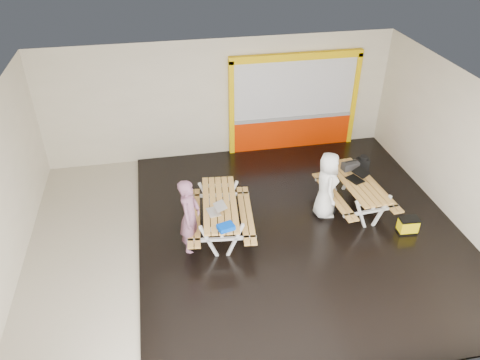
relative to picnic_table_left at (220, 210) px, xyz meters
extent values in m
cube|color=beige|center=(0.59, -0.24, -0.67)|extent=(10.00, 8.00, 0.01)
cube|color=white|center=(0.59, -0.24, 2.84)|extent=(10.00, 8.00, 0.01)
cube|color=beige|center=(0.59, 3.76, 1.08)|extent=(10.00, 0.01, 3.50)
cube|color=beige|center=(0.59, -4.25, 1.08)|extent=(10.00, 0.01, 3.50)
cube|color=beige|center=(-4.41, -0.24, 1.08)|extent=(0.01, 8.00, 3.50)
cube|color=beige|center=(5.60, -0.24, 1.08)|extent=(0.01, 8.00, 3.50)
cube|color=black|center=(1.84, -0.24, -0.64)|extent=(7.50, 7.98, 0.05)
cube|color=red|center=(2.79, 3.69, -0.17)|extent=(3.60, 0.12, 1.00)
cube|color=gray|center=(2.79, 3.69, 0.36)|extent=(3.60, 0.14, 0.10)
cube|color=silver|center=(2.79, 3.70, 1.27)|extent=(3.60, 0.08, 1.72)
cube|color=#FBC503|center=(0.92, 3.68, 0.78)|extent=(0.14, 0.16, 2.90)
cube|color=#FBC503|center=(4.66, 3.68, 0.78)|extent=(0.14, 0.16, 2.90)
cube|color=#FBC503|center=(2.79, 3.68, 2.23)|extent=(3.88, 0.16, 0.20)
cube|color=#D8A050|center=(-0.31, 0.03, 0.18)|extent=(0.37, 2.19, 0.04)
cube|color=#D8A050|center=(-0.15, 0.02, 0.18)|extent=(0.37, 2.19, 0.04)
cube|color=#D8A050|center=(0.00, 0.00, 0.18)|extent=(0.37, 2.19, 0.04)
cube|color=#D8A050|center=(0.15, -0.02, 0.18)|extent=(0.37, 2.19, 0.04)
cube|color=#D8A050|center=(0.31, -0.03, 0.18)|extent=(0.37, 2.19, 0.04)
cube|color=white|center=(-0.37, -0.80, -0.21)|extent=(0.41, 0.11, 0.88)
cube|color=white|center=(0.19, -0.86, -0.21)|extent=(0.41, 0.11, 0.88)
cube|color=white|center=(-0.09, -0.83, -0.16)|extent=(1.50, 0.22, 0.07)
cube|color=white|center=(-0.09, -0.83, 0.13)|extent=(0.74, 0.14, 0.07)
cube|color=white|center=(-0.19, 0.86, -0.21)|extent=(0.41, 0.11, 0.88)
cube|color=white|center=(0.37, 0.80, -0.21)|extent=(0.41, 0.11, 0.88)
cube|color=white|center=(0.09, 0.83, -0.16)|extent=(1.50, 0.22, 0.07)
cube|color=white|center=(0.09, 0.83, 0.13)|extent=(0.74, 0.14, 0.07)
cube|color=white|center=(0.00, 0.00, -0.04)|extent=(0.26, 1.79, 0.07)
cube|color=#D8A050|center=(-0.67, 0.07, -0.15)|extent=(0.36, 2.19, 0.04)
cube|color=#D8A050|center=(-0.53, 0.06, -0.15)|extent=(0.36, 2.19, 0.04)
cube|color=#D8A050|center=(0.53, -0.06, -0.15)|extent=(0.36, 2.19, 0.04)
cube|color=#D8A050|center=(0.67, -0.07, -0.15)|extent=(0.36, 2.19, 0.04)
cube|color=#D8A050|center=(3.16, 0.29, 0.16)|extent=(0.31, 2.12, 0.04)
cube|color=#D8A050|center=(3.31, 0.31, 0.16)|extent=(0.31, 2.12, 0.04)
cube|color=#D8A050|center=(3.46, 0.32, 0.16)|extent=(0.31, 2.12, 0.04)
cube|color=#D8A050|center=(3.61, 0.33, 0.16)|extent=(0.31, 2.12, 0.04)
cube|color=#D8A050|center=(3.76, 0.34, 0.16)|extent=(0.31, 2.12, 0.04)
cube|color=white|center=(3.25, -0.51, -0.22)|extent=(0.40, 0.10, 0.85)
cube|color=white|center=(3.80, -0.46, -0.22)|extent=(0.40, 0.10, 0.85)
cube|color=white|center=(3.53, -0.48, -0.17)|extent=(1.45, 0.18, 0.06)
cube|color=white|center=(3.53, -0.48, 0.10)|extent=(0.72, 0.12, 0.06)
cube|color=white|center=(3.12, 1.10, -0.22)|extent=(0.40, 0.10, 0.85)
cube|color=white|center=(3.67, 1.14, -0.22)|extent=(0.40, 0.10, 0.85)
cube|color=white|center=(3.39, 1.12, -0.17)|extent=(1.45, 0.18, 0.06)
cube|color=white|center=(3.39, 1.12, 0.10)|extent=(0.72, 0.12, 0.06)
cube|color=white|center=(3.46, 0.32, -0.06)|extent=(0.21, 1.73, 0.06)
cube|color=#D8A050|center=(2.81, 0.26, -0.16)|extent=(0.30, 2.12, 0.04)
cube|color=#D8A050|center=(2.95, 0.28, -0.16)|extent=(0.30, 2.12, 0.04)
cube|color=#D8A050|center=(3.97, 0.36, -0.16)|extent=(0.30, 2.12, 0.04)
cube|color=#D8A050|center=(4.11, 0.37, -0.16)|extent=(0.30, 2.12, 0.04)
imported|color=#7F5069|center=(-0.72, -0.43, 0.25)|extent=(0.65, 0.78, 1.82)
imported|color=white|center=(2.63, 0.22, 0.22)|extent=(0.67, 0.91, 1.72)
cube|color=silver|center=(-0.19, -0.32, 0.21)|extent=(0.31, 0.40, 0.02)
cube|color=silver|center=(-0.03, -0.29, 0.34)|extent=(0.29, 0.40, 0.07)
cube|color=silver|center=(-0.04, -0.29, 0.34)|extent=(0.25, 0.35, 0.06)
cube|color=black|center=(3.41, 0.37, 0.19)|extent=(0.42, 0.48, 0.02)
cube|color=black|center=(3.58, 0.43, 0.33)|extent=(0.40, 0.48, 0.08)
cube|color=silver|center=(3.58, 0.43, 0.33)|extent=(0.34, 0.41, 0.06)
cube|color=#003BC0|center=(-0.01, -0.95, 0.26)|extent=(0.39, 0.33, 0.10)
cube|color=black|center=(3.49, 0.87, 0.27)|extent=(0.45, 0.28, 0.19)
cylinder|color=black|center=(3.49, 0.87, 0.41)|extent=(0.32, 0.08, 0.03)
cube|color=black|center=(3.95, 1.11, 0.06)|extent=(0.35, 0.27, 0.45)
cylinder|color=black|center=(3.95, 1.11, 0.31)|extent=(0.24, 0.24, 0.11)
cube|color=black|center=(2.63, 0.21, -0.53)|extent=(0.54, 0.47, 0.17)
cube|color=black|center=(4.31, -0.86, -0.59)|extent=(0.47, 0.32, 0.05)
cube|color=yellow|center=(4.31, -0.86, -0.42)|extent=(0.45, 0.30, 0.34)
cube|color=black|center=(4.31, -0.86, -0.24)|extent=(0.47, 0.32, 0.03)
camera|label=1|loc=(-1.16, -8.44, 6.38)|focal=34.64mm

